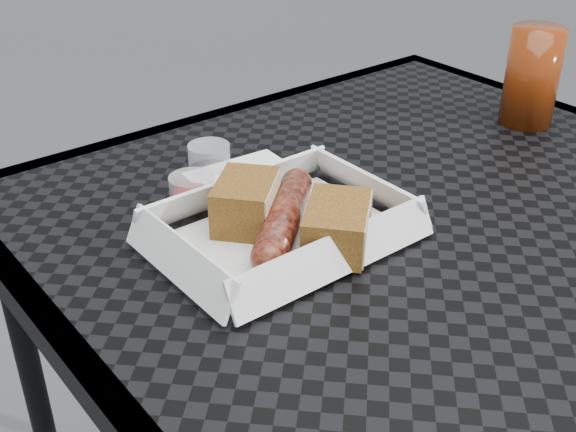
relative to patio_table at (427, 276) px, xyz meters
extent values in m
cube|color=black|center=(0.00, 0.00, 0.07)|extent=(0.80, 0.80, 0.01)
cube|color=black|center=(0.00, 0.39, 0.06)|extent=(0.80, 0.03, 0.03)
cube|color=black|center=(-0.39, 0.00, 0.06)|extent=(0.03, 0.80, 0.03)
cylinder|color=black|center=(0.35, 0.35, -0.30)|extent=(0.03, 0.03, 0.73)
cube|color=white|center=(-0.15, 0.07, 0.08)|extent=(0.22, 0.15, 0.00)
cylinder|color=maroon|center=(-0.15, 0.07, 0.10)|extent=(0.14, 0.12, 0.03)
sphere|color=maroon|center=(-0.09, 0.12, 0.10)|extent=(0.03, 0.03, 0.03)
sphere|color=maroon|center=(-0.20, 0.02, 0.10)|extent=(0.03, 0.03, 0.03)
cube|color=brown|center=(-0.17, 0.11, 0.10)|extent=(0.10, 0.09, 0.05)
cube|color=brown|center=(-0.12, 0.02, 0.10)|extent=(0.10, 0.10, 0.04)
cylinder|color=#EA510A|center=(-0.09, 0.04, 0.08)|extent=(0.02, 0.02, 0.00)
torus|color=white|center=(-0.08, 0.03, 0.08)|extent=(0.02, 0.02, 0.00)
cube|color=#B2D17F|center=(-0.08, 0.04, 0.08)|extent=(0.02, 0.02, 0.00)
cube|color=white|center=(-0.10, 0.19, 0.08)|extent=(0.13, 0.13, 0.00)
cylinder|color=maroon|center=(-0.18, 0.19, 0.09)|extent=(0.05, 0.05, 0.03)
cylinder|color=silver|center=(-0.12, 0.25, 0.09)|extent=(0.05, 0.05, 0.03)
cylinder|color=#622108|center=(0.29, 0.10, 0.14)|extent=(0.07, 0.07, 0.13)
camera|label=1|loc=(-0.53, -0.42, 0.46)|focal=45.00mm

